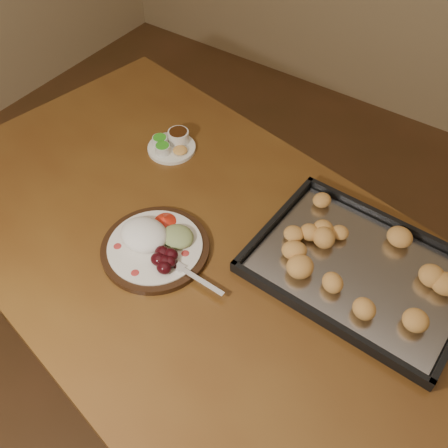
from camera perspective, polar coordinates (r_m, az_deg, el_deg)
The scene contains 5 objects.
ground at distance 1.83m, azimuth -1.67°, elevation -21.37°, with size 4.00×4.00×0.00m, color brown.
dining_table at distance 1.34m, azimuth -3.74°, elevation -3.92°, with size 1.64×1.17×0.75m.
dinner_plate at distance 1.23m, azimuth -7.90°, elevation -2.20°, with size 0.35×0.27×0.06m.
condiment_saucer at distance 1.50m, azimuth -5.99°, elevation 9.09°, with size 0.14×0.14×0.05m.
baking_tray at distance 1.22m, azimuth 15.35°, elevation -4.83°, with size 0.51×0.38×0.05m.
Camera 1 is at (0.39, -0.48, 1.72)m, focal length 40.00 mm.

